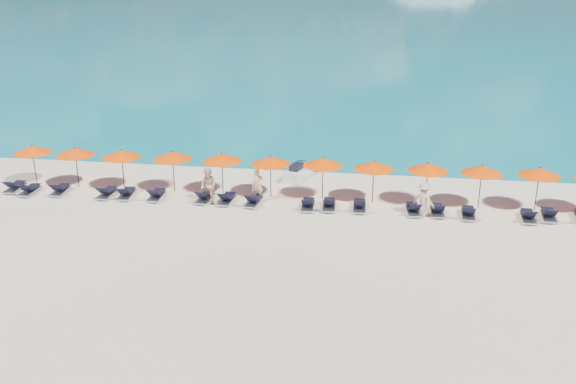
# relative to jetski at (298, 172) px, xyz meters

# --- Properties ---
(ground) EXTENTS (1400.00, 1400.00, 0.00)m
(ground) POSITION_rel_jetski_xyz_m (0.28, -8.70, -0.36)
(ground) COLOR beige
(headland_main) EXTENTS (374.00, 242.00, 126.50)m
(headland_main) POSITION_rel_jetski_xyz_m (-299.72, 531.30, -38.36)
(headland_main) COLOR black
(headland_main) RESTS_ON ground
(headland_small) EXTENTS (162.00, 126.00, 85.50)m
(headland_small) POSITION_rel_jetski_xyz_m (-149.72, 551.30, -35.36)
(headland_small) COLOR black
(headland_small) RESTS_ON ground
(jetski) EXTENTS (1.53, 2.61, 0.88)m
(jetski) POSITION_rel_jetski_xyz_m (0.00, 0.00, 0.00)
(jetski) COLOR white
(jetski) RESTS_ON ground
(beachgoer_a) EXTENTS (0.72, 0.59, 1.69)m
(beachgoer_a) POSITION_rel_jetski_xyz_m (-1.58, -3.95, 0.49)
(beachgoer_a) COLOR #D5A685
(beachgoer_a) RESTS_ON ground
(beachgoer_b) EXTENTS (1.05, 0.97, 1.89)m
(beachgoer_b) POSITION_rel_jetski_xyz_m (-3.99, -4.67, 0.59)
(beachgoer_b) COLOR #D5A685
(beachgoer_b) RESTS_ON ground
(beachgoer_c) EXTENTS (1.23, 1.06, 1.74)m
(beachgoer_c) POSITION_rel_jetski_xyz_m (6.82, -4.96, 0.51)
(beachgoer_c) COLOR #D5A685
(beachgoer_c) RESTS_ON ground
(umbrella_0) EXTENTS (2.10, 2.10, 2.28)m
(umbrella_0) POSITION_rel_jetski_xyz_m (-14.31, -3.17, 1.66)
(umbrella_0) COLOR black
(umbrella_0) RESTS_ON ground
(umbrella_1) EXTENTS (2.10, 2.10, 2.28)m
(umbrella_1) POSITION_rel_jetski_xyz_m (-11.78, -3.24, 1.66)
(umbrella_1) COLOR black
(umbrella_1) RESTS_ON ground
(umbrella_2) EXTENTS (2.10, 2.10, 2.28)m
(umbrella_2) POSITION_rel_jetski_xyz_m (-9.13, -3.27, 1.66)
(umbrella_2) COLOR black
(umbrella_2) RESTS_ON ground
(umbrella_3) EXTENTS (2.10, 2.10, 2.28)m
(umbrella_3) POSITION_rel_jetski_xyz_m (-6.32, -3.15, 1.66)
(umbrella_3) COLOR black
(umbrella_3) RESTS_ON ground
(umbrella_4) EXTENTS (2.10, 2.10, 2.28)m
(umbrella_4) POSITION_rel_jetski_xyz_m (-3.62, -3.16, 1.66)
(umbrella_4) COLOR black
(umbrella_4) RESTS_ON ground
(umbrella_5) EXTENTS (2.10, 2.10, 2.28)m
(umbrella_5) POSITION_rel_jetski_xyz_m (-0.99, -3.27, 1.66)
(umbrella_5) COLOR black
(umbrella_5) RESTS_ON ground
(umbrella_6) EXTENTS (2.10, 2.10, 2.28)m
(umbrella_6) POSITION_rel_jetski_xyz_m (1.72, -3.14, 1.66)
(umbrella_6) COLOR black
(umbrella_6) RESTS_ON ground
(umbrella_7) EXTENTS (2.10, 2.10, 2.28)m
(umbrella_7) POSITION_rel_jetski_xyz_m (4.34, -3.34, 1.66)
(umbrella_7) COLOR black
(umbrella_7) RESTS_ON ground
(umbrella_8) EXTENTS (2.10, 2.10, 2.28)m
(umbrella_8) POSITION_rel_jetski_xyz_m (7.03, -3.25, 1.66)
(umbrella_8) COLOR black
(umbrella_8) RESTS_ON ground
(umbrella_9) EXTENTS (2.10, 2.10, 2.28)m
(umbrella_9) POSITION_rel_jetski_xyz_m (9.67, -3.27, 1.66)
(umbrella_9) COLOR black
(umbrella_9) RESTS_ON ground
(umbrella_10) EXTENTS (2.10, 2.10, 2.28)m
(umbrella_10) POSITION_rel_jetski_xyz_m (12.41, -3.27, 1.66)
(umbrella_10) COLOR black
(umbrella_10) RESTS_ON ground
(lounger_0) EXTENTS (0.74, 1.74, 0.66)m
(lounger_0) POSITION_rel_jetski_xyz_m (-14.94, -4.34, -0.13)
(lounger_0) COLOR silver
(lounger_0) RESTS_ON ground
(lounger_1) EXTENTS (0.69, 1.72, 0.66)m
(lounger_1) POSITION_rel_jetski_xyz_m (-13.89, -4.68, -0.13)
(lounger_1) COLOR silver
(lounger_1) RESTS_ON ground
(lounger_2) EXTENTS (0.75, 1.74, 0.66)m
(lounger_2) POSITION_rel_jetski_xyz_m (-12.27, -4.43, -0.13)
(lounger_2) COLOR silver
(lounger_2) RESTS_ON ground
(lounger_3) EXTENTS (0.68, 1.72, 0.66)m
(lounger_3) POSITION_rel_jetski_xyz_m (-9.59, -4.52, -0.13)
(lounger_3) COLOR silver
(lounger_3) RESTS_ON ground
(lounger_4) EXTENTS (0.78, 1.75, 0.66)m
(lounger_4) POSITION_rel_jetski_xyz_m (-8.53, -4.47, -0.13)
(lounger_4) COLOR silver
(lounger_4) RESTS_ON ground
(lounger_5) EXTENTS (0.70, 1.73, 0.66)m
(lounger_5) POSITION_rel_jetski_xyz_m (-6.88, -4.45, -0.13)
(lounger_5) COLOR silver
(lounger_5) RESTS_ON ground
(lounger_6) EXTENTS (0.78, 1.75, 0.66)m
(lounger_6) POSITION_rel_jetski_xyz_m (-4.27, -4.43, -0.13)
(lounger_6) COLOR silver
(lounger_6) RESTS_ON ground
(lounger_7) EXTENTS (0.71, 1.73, 0.66)m
(lounger_7) POSITION_rel_jetski_xyz_m (-3.11, -4.48, -0.13)
(lounger_7) COLOR silver
(lounger_7) RESTS_ON ground
(lounger_8) EXTENTS (0.78, 1.75, 0.66)m
(lounger_8) POSITION_rel_jetski_xyz_m (-1.68, -4.54, -0.13)
(lounger_8) COLOR silver
(lounger_8) RESTS_ON ground
(lounger_9) EXTENTS (0.70, 1.73, 0.66)m
(lounger_9) POSITION_rel_jetski_xyz_m (1.14, -4.69, -0.13)
(lounger_9) COLOR silver
(lounger_9) RESTS_ON ground
(lounger_10) EXTENTS (0.70, 1.73, 0.66)m
(lounger_10) POSITION_rel_jetski_xyz_m (2.20, -4.52, -0.13)
(lounger_10) COLOR silver
(lounger_10) RESTS_ON ground
(lounger_11) EXTENTS (0.66, 1.72, 0.66)m
(lounger_11) POSITION_rel_jetski_xyz_m (3.72, -4.49, -0.13)
(lounger_11) COLOR silver
(lounger_11) RESTS_ON ground
(lounger_12) EXTENTS (0.77, 1.75, 0.66)m
(lounger_12) POSITION_rel_jetski_xyz_m (6.38, -4.57, -0.13)
(lounger_12) COLOR silver
(lounger_12) RESTS_ON ground
(lounger_13) EXTENTS (0.66, 1.71, 0.66)m
(lounger_13) POSITION_rel_jetski_xyz_m (7.55, -4.54, -0.13)
(lounger_13) COLOR silver
(lounger_13) RESTS_ON ground
(lounger_14) EXTENTS (0.73, 1.74, 0.66)m
(lounger_14) POSITION_rel_jetski_xyz_m (9.02, -4.69, -0.13)
(lounger_14) COLOR silver
(lounger_14) RESTS_ON ground
(lounger_15) EXTENTS (0.74, 1.74, 0.66)m
(lounger_15) POSITION_rel_jetski_xyz_m (11.82, -4.70, -0.13)
(lounger_15) COLOR silver
(lounger_15) RESTS_ON ground
(lounger_16) EXTENTS (0.79, 1.75, 0.66)m
(lounger_16) POSITION_rel_jetski_xyz_m (12.84, -4.38, -0.13)
(lounger_16) COLOR silver
(lounger_16) RESTS_ON ground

